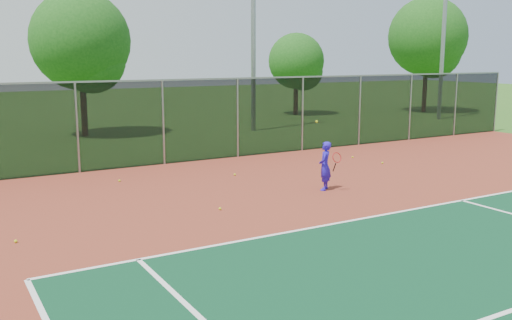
# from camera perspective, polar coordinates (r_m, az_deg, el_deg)

# --- Properties ---
(court_apron) EXTENTS (30.00, 20.00, 0.02)m
(court_apron) POSITION_cam_1_polar(r_m,az_deg,el_deg) (14.22, 17.73, -5.83)
(court_apron) COLOR maroon
(court_apron) RESTS_ON ground
(fence_back) EXTENTS (30.00, 0.06, 3.03)m
(fence_back) POSITION_cam_1_polar(r_m,az_deg,el_deg) (21.78, -1.86, 4.34)
(fence_back) COLOR black
(fence_back) RESTS_ON court_apron
(tennis_player) EXTENTS (0.61, 0.71, 2.04)m
(tennis_player) POSITION_cam_1_polar(r_m,az_deg,el_deg) (16.55, 6.92, -0.58)
(tennis_player) COLOR #2716D2
(tennis_player) RESTS_ON court_apron
(practice_ball_0) EXTENTS (0.07, 0.07, 0.07)m
(practice_ball_0) POSITION_cam_1_polar(r_m,az_deg,el_deg) (12.99, -22.90, -7.49)
(practice_ball_0) COLOR #C6D919
(practice_ball_0) RESTS_ON court_apron
(practice_ball_1) EXTENTS (0.07, 0.07, 0.07)m
(practice_ball_1) POSITION_cam_1_polar(r_m,az_deg,el_deg) (21.05, 12.53, -0.27)
(practice_ball_1) COLOR #C6D919
(practice_ball_1) RESTS_ON court_apron
(practice_ball_2) EXTENTS (0.07, 0.07, 0.07)m
(practice_ball_2) POSITION_cam_1_polar(r_m,az_deg,el_deg) (22.25, 6.83, 0.47)
(practice_ball_2) COLOR #C6D919
(practice_ball_2) RESTS_ON court_apron
(practice_ball_3) EXTENTS (0.07, 0.07, 0.07)m
(practice_ball_3) POSITION_cam_1_polar(r_m,az_deg,el_deg) (18.12, -13.50, -2.02)
(practice_ball_3) COLOR #C6D919
(practice_ball_3) RESTS_ON court_apron
(practice_ball_4) EXTENTS (0.07, 0.07, 0.07)m
(practice_ball_4) POSITION_cam_1_polar(r_m,az_deg,el_deg) (18.53, -2.14, -1.46)
(practice_ball_4) COLOR #C6D919
(practice_ball_4) RESTS_ON court_apron
(practice_ball_6) EXTENTS (0.07, 0.07, 0.07)m
(practice_ball_6) POSITION_cam_1_polar(r_m,az_deg,el_deg) (22.02, 9.64, 0.30)
(practice_ball_6) COLOR #C6D919
(practice_ball_6) RESTS_ON court_apron
(practice_ball_7) EXTENTS (0.07, 0.07, 0.07)m
(practice_ball_7) POSITION_cam_1_polar(r_m,az_deg,el_deg) (14.47, -3.62, -4.88)
(practice_ball_7) COLOR #C6D919
(practice_ball_7) RESTS_ON court_apron
(floodlight_n) EXTENTS (0.90, 0.40, 11.42)m
(floodlight_n) POSITION_cam_1_polar(r_m,az_deg,el_deg) (29.66, -0.27, 15.46)
(floodlight_n) COLOR gray
(floodlight_n) RESTS_ON ground
(floodlight_ne) EXTENTS (0.90, 0.40, 11.42)m
(floodlight_ne) POSITION_cam_1_polar(r_m,az_deg,el_deg) (36.87, 18.37, 13.96)
(floodlight_ne) COLOR gray
(floodlight_ne) RESTS_ON ground
(tree_back_left) EXTENTS (4.71, 4.71, 6.92)m
(tree_back_left) POSITION_cam_1_polar(r_m,az_deg,el_deg) (28.77, -16.92, 10.92)
(tree_back_left) COLOR #321C12
(tree_back_left) RESTS_ON ground
(tree_back_mid) EXTENTS (3.63, 3.63, 5.33)m
(tree_back_mid) POSITION_cam_1_polar(r_m,az_deg,el_deg) (37.86, 4.23, 9.59)
(tree_back_mid) COLOR #321C12
(tree_back_mid) RESTS_ON ground
(tree_back_right) EXTENTS (5.30, 5.30, 7.78)m
(tree_back_right) POSITION_cam_1_polar(r_m,az_deg,el_deg) (41.30, 16.93, 11.38)
(tree_back_right) COLOR #321C12
(tree_back_right) RESTS_ON ground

